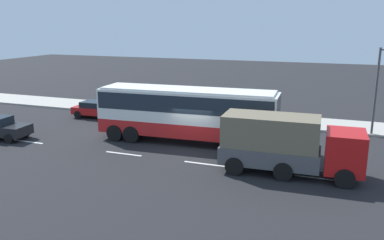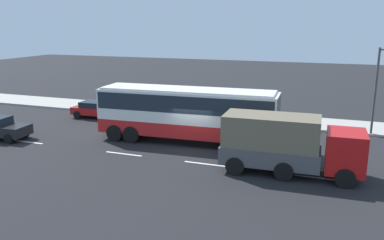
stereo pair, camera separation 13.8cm
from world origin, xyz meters
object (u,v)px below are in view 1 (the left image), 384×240
Objects in this scene: cargo_truck at (287,143)px; pedestrian_near_curb at (236,105)px; car_red_compact at (100,109)px; street_lamp at (380,85)px; coach_bus at (187,109)px.

cargo_truck is 4.42× the size of pedestrian_near_curb.
street_lamp is at bearing 2.78° from car_red_compact.
car_red_compact is at bearing 154.02° from coach_bus.
coach_bus is 1.99× the size of street_lamp.
coach_bus is 2.52× the size of car_red_compact.
street_lamp is (11.70, 5.86, 1.40)m from coach_bus.
pedestrian_near_curb is at bearing 77.53° from coach_bus.
coach_bus is 10.16m from car_red_compact.
pedestrian_near_curb is 0.27× the size of street_lamp.
cargo_truck is 1.22× the size of street_lamp.
pedestrian_near_curb is at bearing 17.33° from car_red_compact.
coach_bus is at bearing 151.19° from cargo_truck.
car_red_compact is (-9.24, 3.97, -1.46)m from coach_bus.
pedestrian_near_curb is 10.84m from street_lamp.
car_red_compact is 21.22m from street_lamp.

